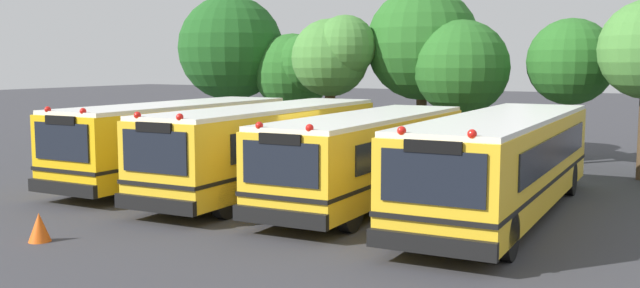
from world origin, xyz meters
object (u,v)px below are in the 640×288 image
Objects in this scene: school_bus_3 at (503,161)px; tree_5 at (573,62)px; school_bus_1 at (268,145)px; school_bus_2 at (369,154)px; tree_0 at (233,48)px; school_bus_0 at (177,139)px; tree_4 at (461,68)px; tree_1 at (296,71)px; tree_2 at (335,55)px; traffic_cone at (39,227)px; tree_3 at (420,45)px.

school_bus_3 is 2.03× the size of tree_5.
school_bus_2 is (3.47, -0.11, -0.07)m from school_bus_1.
tree_0 is (-11.76, 9.68, 3.25)m from school_bus_2.
tree_4 is at bearing -125.21° from school_bus_0.
tree_0 is 1.26× the size of tree_4.
tree_4 is (-4.28, 9.49, 2.30)m from school_bus_3.
tree_5 is (-0.19, 10.63, 2.53)m from school_bus_3.
tree_1 is 0.90× the size of tree_2.
tree_5 is (7.04, 10.67, 2.53)m from school_bus_1.
tree_0 is 10.94× the size of traffic_cone.
tree_2 is 3.70m from tree_3.
school_bus_1 is 7.23m from school_bus_3.
tree_4 is at bearing -88.22° from school_bus_2.
tree_3 is at bearing -77.40° from school_bus_2.
tree_5 is (3.57, 10.78, 2.59)m from school_bus_2.
school_bus_1 reaches higher than school_bus_3.
tree_0 reaches higher than school_bus_2.
tree_4 is at bearing -164.31° from tree_5.
traffic_cone is at bearing 41.57° from school_bus_3.
school_bus_2 reaches higher than traffic_cone.
school_bus_2 is 13.69m from tree_1.
school_bus_3 is 1.62× the size of tree_3.
tree_2 reaches higher than school_bus_0.
tree_1 reaches higher than school_bus_1.
tree_5 is at bearing 66.22° from traffic_cone.
school_bus_0 is 1.73× the size of tree_5.
tree_3 is (9.13, 0.95, 0.07)m from tree_0.
tree_3 reaches higher than tree_4.
traffic_cone is at bearing -113.78° from tree_5.
tree_1 is at bearing 12.81° from tree_0.
tree_1 is 8.14× the size of traffic_cone.
tree_0 is at bearing -174.05° from tree_3.
tree_4 reaches higher than school_bus_0.
school_bus_1 is 7.87m from traffic_cone.
school_bus_2 is at bearing -86.92° from tree_4.
school_bus_2 is at bearing -76.11° from tree_3.
tree_4 is at bearing -25.22° from tree_3.
school_bus_1 reaches higher than traffic_cone.
traffic_cone is (-8.29, -7.75, -1.12)m from school_bus_3.
school_bus_1 reaches higher than school_bus_2.
tree_5 is at bearing 1.87° from tree_1.
tree_0 is at bearing 112.70° from traffic_cone.
school_bus_2 is 15.57m from tree_0.
school_bus_0 is 0.91× the size of school_bus_1.
tree_1 is 18.74m from traffic_cone.
tree_4 is (11.24, -0.04, -0.90)m from tree_0.
tree_1 is at bearing -51.51° from school_bus_2.
school_bus_0 is 7.15m from school_bus_2.
tree_3 is 1.26× the size of tree_5.
school_bus_1 is 0.93× the size of school_bus_3.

